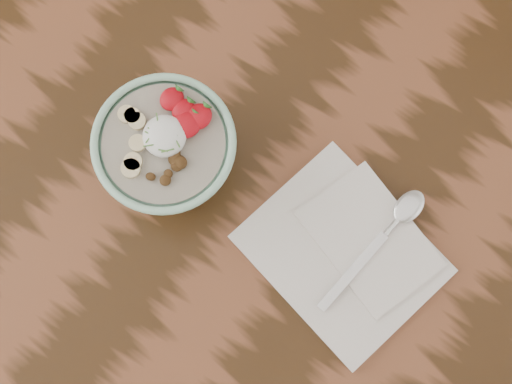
% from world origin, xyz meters
% --- Properties ---
extents(table, '(1.60, 0.90, 0.75)m').
position_xyz_m(table, '(0.00, 0.00, 0.66)').
color(table, '#351E0D').
rests_on(table, ground).
extents(breakfast_bowl, '(0.18, 0.18, 0.12)m').
position_xyz_m(breakfast_bowl, '(-0.06, -0.06, 0.81)').
color(breakfast_bowl, '#9ED5B9').
rests_on(breakfast_bowl, table).
extents(napkin, '(0.26, 0.23, 0.01)m').
position_xyz_m(napkin, '(0.20, -0.02, 0.76)').
color(napkin, white).
rests_on(napkin, table).
extents(spoon, '(0.04, 0.20, 0.01)m').
position_xyz_m(spoon, '(0.23, 0.04, 0.77)').
color(spoon, silver).
rests_on(spoon, napkin).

